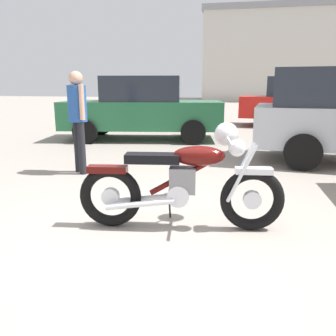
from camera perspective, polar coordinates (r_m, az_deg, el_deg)
ground_plane at (r=3.43m, az=-1.86°, el=-11.38°), size 80.00×80.00×0.00m
vintage_motorcycle at (r=3.53m, az=2.94°, el=-2.18°), size 2.07×0.76×1.07m
bystander at (r=5.90m, az=-14.56°, el=8.88°), size 0.37×0.32×1.66m
blue_hatchback_right at (r=13.39m, az=22.59°, el=10.22°), size 4.78×2.15×1.74m
red_hatchback_near at (r=9.55m, az=-4.19°, el=9.71°), size 4.45×2.53×1.67m
industrial_building at (r=39.52m, az=20.41°, el=16.48°), size 19.11×14.86×15.32m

